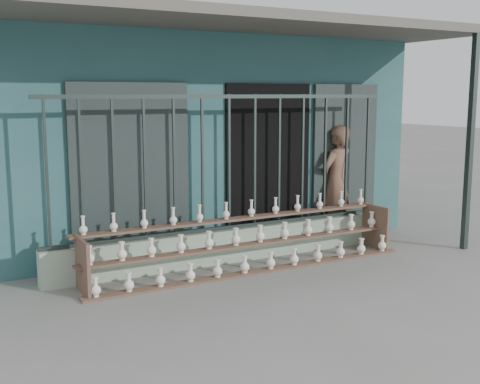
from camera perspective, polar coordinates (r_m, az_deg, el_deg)
ground at (r=7.16m, az=3.88°, el=-9.06°), size 60.00×60.00×0.00m
workshop_building at (r=10.63m, az=-8.39°, el=5.77°), size 7.40×6.60×3.21m
parapet_wall at (r=8.18m, az=-1.01°, el=-5.07°), size 5.00×0.20×0.45m
security_fence at (r=7.98m, az=-1.03°, el=2.78°), size 5.00×0.04×1.80m
shelf_rack at (r=7.82m, az=0.82°, el=-4.71°), size 4.50×0.68×0.85m
elderly_woman at (r=9.49m, az=9.11°, el=0.89°), size 0.75×0.61×1.78m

